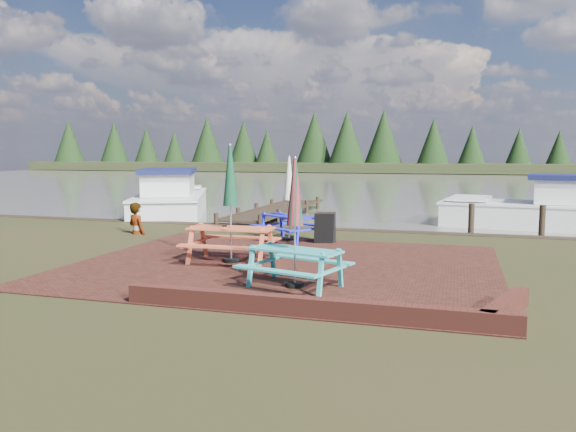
# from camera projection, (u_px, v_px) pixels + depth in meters

# --- Properties ---
(ground) EXTENTS (120.00, 120.00, 0.00)m
(ground) POSITION_uv_depth(u_px,v_px,m) (270.00, 275.00, 11.27)
(ground) COLOR black
(ground) RESTS_ON ground
(paving) EXTENTS (9.00, 7.50, 0.02)m
(paving) POSITION_uv_depth(u_px,v_px,m) (284.00, 265.00, 12.22)
(paving) COLOR #331410
(paving) RESTS_ON ground
(brick_wall) EXTENTS (6.21, 1.79, 0.30)m
(brick_wall) POSITION_uv_depth(u_px,v_px,m) (354.00, 308.00, 8.34)
(brick_wall) COLOR #4C1E16
(brick_wall) RESTS_ON ground
(water) EXTENTS (120.00, 60.00, 0.02)m
(water) POSITION_uv_depth(u_px,v_px,m) (413.00, 183.00, 46.46)
(water) COLOR #4A493F
(water) RESTS_ON ground
(far_treeline) EXTENTS (120.00, 10.00, 8.10)m
(far_treeline) POSITION_uv_depth(u_px,v_px,m) (431.00, 147.00, 73.67)
(far_treeline) COLOR black
(far_treeline) RESTS_ON ground
(picnic_table_teal) EXTENTS (2.04, 1.91, 2.35)m
(picnic_table_teal) POSITION_uv_depth(u_px,v_px,m) (295.00, 243.00, 10.10)
(picnic_table_teal) COLOR teal
(picnic_table_teal) RESTS_ON ground
(picnic_table_red) EXTENTS (1.96, 1.76, 2.61)m
(picnic_table_red) POSITION_uv_depth(u_px,v_px,m) (231.00, 222.00, 12.43)
(picnic_table_red) COLOR #D05835
(picnic_table_red) RESTS_ON ground
(picnic_table_blue) EXTENTS (2.22, 2.16, 2.35)m
(picnic_table_blue) POSITION_uv_depth(u_px,v_px,m) (289.00, 212.00, 15.52)
(picnic_table_blue) COLOR #1C21D7
(picnic_table_blue) RESTS_ON ground
(chalkboard) EXTENTS (0.56, 0.63, 0.84)m
(chalkboard) POSITION_uv_depth(u_px,v_px,m) (325.00, 228.00, 15.12)
(chalkboard) COLOR black
(chalkboard) RESTS_ON ground
(jetty) EXTENTS (1.76, 9.08, 1.00)m
(jetty) POSITION_uv_depth(u_px,v_px,m) (277.00, 210.00, 22.99)
(jetty) COLOR black
(jetty) RESTS_ON ground
(boat_jetty) EXTENTS (5.35, 8.02, 2.21)m
(boat_jetty) POSITION_uv_depth(u_px,v_px,m) (171.00, 201.00, 23.45)
(boat_jetty) COLOR silver
(boat_jetty) RESTS_ON ground
(boat_near) EXTENTS (7.97, 3.70, 2.08)m
(boat_near) POSITION_uv_depth(u_px,v_px,m) (561.00, 211.00, 19.47)
(boat_near) COLOR silver
(boat_near) RESTS_ON ground
(person) EXTENTS (0.81, 0.69, 1.88)m
(person) POSITION_uv_depth(u_px,v_px,m) (136.00, 203.00, 16.89)
(person) COLOR gray
(person) RESTS_ON ground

